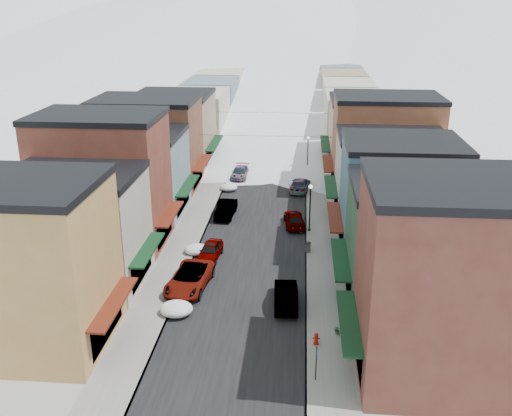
% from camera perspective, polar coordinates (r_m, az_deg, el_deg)
% --- Properties ---
extents(ground, '(600.00, 600.00, 0.00)m').
position_cam_1_polar(ground, '(35.83, -3.47, -17.61)').
color(ground, gray).
rests_on(ground, ground).
extents(road, '(10.00, 160.00, 0.01)m').
position_cam_1_polar(road, '(90.77, 1.81, 6.25)').
color(road, black).
rests_on(road, ground).
extents(sidewalk_left, '(3.20, 160.00, 0.15)m').
position_cam_1_polar(sidewalk_left, '(91.31, -2.36, 6.37)').
color(sidewalk_left, gray).
rests_on(sidewalk_left, ground).
extents(sidewalk_right, '(3.20, 160.00, 0.15)m').
position_cam_1_polar(sidewalk_right, '(90.68, 6.00, 6.17)').
color(sidewalk_right, gray).
rests_on(sidewalk_right, ground).
extents(curb_left, '(0.10, 160.00, 0.15)m').
position_cam_1_polar(curb_left, '(91.14, -1.38, 6.35)').
color(curb_left, slate).
rests_on(curb_left, ground).
extents(curb_right, '(0.10, 160.00, 0.15)m').
position_cam_1_polar(curb_right, '(90.65, 5.02, 6.20)').
color(curb_right, slate).
rests_on(curb_right, ground).
extents(bldg_l_yellow, '(11.30, 8.70, 11.50)m').
position_cam_1_polar(bldg_l_yellow, '(39.92, -22.00, -5.30)').
color(bldg_l_yellow, '#BE8A46').
rests_on(bldg_l_yellow, ground).
extents(bldg_l_cream, '(11.30, 8.20, 9.50)m').
position_cam_1_polar(bldg_l_cream, '(47.35, -17.45, -2.04)').
color(bldg_l_cream, '#BEAD99').
rests_on(bldg_l_cream, ground).
extents(bldg_l_brick_near, '(12.30, 8.20, 12.50)m').
position_cam_1_polar(bldg_l_brick_near, '(54.06, -15.07, 2.64)').
color(bldg_l_brick_near, maroon).
rests_on(bldg_l_brick_near, ground).
extents(bldg_l_grayblue, '(11.30, 9.20, 9.00)m').
position_cam_1_polar(bldg_l_grayblue, '(62.12, -11.95, 3.48)').
color(bldg_l_grayblue, '#77909F').
rests_on(bldg_l_grayblue, ground).
extents(bldg_l_brick_far, '(13.30, 9.20, 11.00)m').
position_cam_1_polar(bldg_l_brick_far, '(70.48, -10.78, 6.39)').
color(bldg_l_brick_far, brown).
rests_on(bldg_l_brick_far, ground).
extents(bldg_l_tan, '(11.30, 11.20, 10.00)m').
position_cam_1_polar(bldg_l_tan, '(79.79, -8.20, 7.78)').
color(bldg_l_tan, '#947861').
rests_on(bldg_l_tan, ground).
extents(bldg_r_brick_near, '(12.30, 9.20, 12.50)m').
position_cam_1_polar(bldg_r_brick_near, '(35.95, 19.35, -6.91)').
color(bldg_r_brick_near, '#5F2A1F').
rests_on(bldg_r_brick_near, ground).
extents(bldg_r_green, '(11.30, 9.20, 9.50)m').
position_cam_1_polar(bldg_r_green, '(44.40, 15.79, -3.37)').
color(bldg_r_green, '#21462C').
rests_on(bldg_r_green, ground).
extents(bldg_r_blue, '(11.30, 9.20, 10.50)m').
position_cam_1_polar(bldg_r_blue, '(52.49, 14.12, 1.05)').
color(bldg_r_blue, '#36637B').
rests_on(bldg_r_blue, ground).
extents(bldg_r_cream, '(12.30, 9.20, 9.00)m').
position_cam_1_polar(bldg_r_cream, '(61.25, 13.27, 3.14)').
color(bldg_r_cream, beige).
rests_on(bldg_r_cream, ground).
extents(bldg_r_brick_far, '(13.30, 9.20, 11.50)m').
position_cam_1_polar(bldg_r_brick_far, '(69.60, 12.75, 6.28)').
color(bldg_r_brick_far, brown).
rests_on(bldg_r_brick_far, ground).
extents(bldg_r_tan, '(11.30, 11.20, 9.50)m').
position_cam_1_polar(bldg_r_tan, '(79.36, 11.06, 7.36)').
color(bldg_r_tan, tan).
rests_on(bldg_r_tan, ground).
extents(distant_blocks, '(34.00, 55.00, 8.00)m').
position_cam_1_polar(distant_blocks, '(112.49, 2.46, 11.05)').
color(distant_blocks, gray).
rests_on(distant_blocks, ground).
extents(mountain_ridge, '(670.00, 340.00, 34.00)m').
position_cam_1_polar(mountain_ridge, '(306.17, 0.24, 18.84)').
color(mountain_ridge, silver).
rests_on(mountain_ridge, ground).
extents(overhead_cables, '(16.40, 15.04, 0.04)m').
position_cam_1_polar(overhead_cables, '(77.22, 1.37, 8.47)').
color(overhead_cables, black).
rests_on(overhead_cables, ground).
extents(car_white_suv, '(3.51, 6.49, 1.73)m').
position_cam_1_polar(car_white_suv, '(46.30, -6.68, -7.02)').
color(car_white_suv, silver).
rests_on(car_white_suv, ground).
extents(car_silver_sedan, '(2.11, 4.46, 1.47)m').
position_cam_1_polar(car_silver_sedan, '(51.27, -4.59, -4.28)').
color(car_silver_sedan, '#ADB1B6').
rests_on(car_silver_sedan, ground).
extents(car_dark_hatch, '(2.00, 5.05, 1.64)m').
position_cam_1_polar(car_dark_hatch, '(60.84, -3.03, -0.12)').
color(car_dark_hatch, black).
rests_on(car_dark_hatch, ground).
extents(car_silver_wagon, '(2.17, 5.04, 1.45)m').
position_cam_1_polar(car_silver_wagon, '(73.91, -1.62, 3.54)').
color(car_silver_wagon, gray).
rests_on(car_silver_wagon, ground).
extents(car_green_sedan, '(2.02, 5.12, 1.66)m').
position_cam_1_polar(car_green_sedan, '(43.72, 3.00, -8.70)').
color(car_green_sedan, black).
rests_on(car_green_sedan, ground).
extents(car_gray_suv, '(2.49, 4.95, 1.62)m').
position_cam_1_polar(car_gray_suv, '(58.32, 3.85, -1.07)').
color(car_gray_suv, gray).
rests_on(car_gray_suv, ground).
extents(car_black_sedan, '(2.78, 5.51, 1.54)m').
position_cam_1_polar(car_black_sedan, '(69.19, 4.42, 2.35)').
color(car_black_sedan, black).
rests_on(car_black_sedan, ground).
extents(car_lane_silver, '(1.97, 4.76, 1.61)m').
position_cam_1_polar(car_lane_silver, '(86.40, 0.67, 6.08)').
color(car_lane_silver, gray).
rests_on(car_lane_silver, ground).
extents(car_lane_white, '(3.09, 6.19, 1.68)m').
position_cam_1_polar(car_lane_white, '(101.50, 2.95, 8.22)').
color(car_lane_white, silver).
rests_on(car_lane_white, ground).
extents(fire_hydrant, '(0.50, 0.37, 0.85)m').
position_cam_1_polar(fire_hydrant, '(39.33, 6.04, -12.90)').
color(fire_hydrant, '#AC1509').
rests_on(fire_hydrant, sidewalk_right).
extents(parking_sign, '(0.06, 0.32, 2.36)m').
position_cam_1_polar(parking_sign, '(35.58, 6.04, -14.95)').
color(parking_sign, black).
rests_on(parking_sign, sidewalk_right).
extents(trash_can, '(0.55, 0.55, 0.93)m').
position_cam_1_polar(trash_can, '(52.33, 5.21, -3.91)').
color(trash_can, '#535658').
rests_on(trash_can, sidewalk_right).
extents(streetlamp_near, '(0.40, 0.40, 4.81)m').
position_cam_1_polar(streetlamp_near, '(56.17, 5.44, 0.62)').
color(streetlamp_near, black).
rests_on(streetlamp_near, sidewalk_right).
extents(streetlamp_far, '(0.40, 0.40, 4.76)m').
position_cam_1_polar(streetlamp_far, '(76.22, 5.20, 5.88)').
color(streetlamp_far, black).
rests_on(streetlamp_far, sidewalk_right).
extents(planter_near, '(0.54, 0.47, 0.57)m').
position_cam_1_polar(planter_near, '(40.64, 8.15, -11.98)').
color(planter_near, '#285928').
rests_on(planter_near, sidewalk_right).
extents(planter_far, '(0.47, 0.47, 0.63)m').
position_cam_1_polar(planter_far, '(38.46, 9.23, -14.05)').
color(planter_far, '#255127').
rests_on(planter_far, sidewalk_right).
extents(snow_pile_near, '(2.46, 2.71, 1.04)m').
position_cam_1_polar(snow_pile_near, '(43.01, -7.93, -9.91)').
color(snow_pile_near, white).
rests_on(snow_pile_near, ground).
extents(snow_pile_mid, '(2.23, 2.57, 0.94)m').
position_cam_1_polar(snow_pile_mid, '(52.35, -5.93, -4.14)').
color(snow_pile_mid, white).
rests_on(snow_pile_mid, ground).
extents(snow_pile_far, '(2.08, 2.48, 0.88)m').
position_cam_1_polar(snow_pile_far, '(69.16, -2.73, 2.08)').
color(snow_pile_far, white).
rests_on(snow_pile_far, ground).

